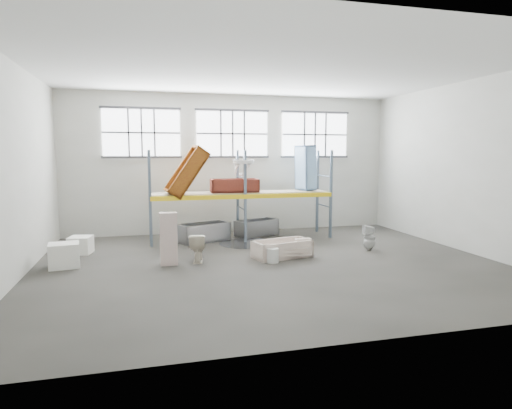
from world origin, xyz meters
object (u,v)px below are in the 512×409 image
object	(u,v)px
rust_tub_flat	(234,186)
blue_tub_upright	(305,168)
toilet_beige	(198,247)
bathtub_beige	(282,249)
toilet_white	(369,238)
steel_tub_right	(257,228)
bucket	(273,255)
steel_tub_left	(204,232)
cistern_tall	(169,239)
carton_near	(64,255)

from	to	relation	value
rust_tub_flat	blue_tub_upright	bearing A→B (deg)	2.84
toilet_beige	rust_tub_flat	xyz separation A→B (m)	(1.58, 2.77, 1.44)
bathtub_beige	toilet_white	world-z (taller)	toilet_white
steel_tub_right	rust_tub_flat	bearing A→B (deg)	-151.29
toilet_white	bucket	distance (m)	3.31
steel_tub_left	rust_tub_flat	bearing A→B (deg)	4.50
bathtub_beige	cistern_tall	xyz separation A→B (m)	(-3.12, -0.07, 0.45)
bathtub_beige	steel_tub_right	xyz separation A→B (m)	(0.13, 3.36, 0.04)
bucket	toilet_beige	bearing A→B (deg)	162.17
bathtub_beige	toilet_beige	size ratio (longest dim) A/B	2.13
cistern_tall	rust_tub_flat	size ratio (longest dim) A/B	0.87
blue_tub_upright	rust_tub_flat	bearing A→B (deg)	-177.16
bathtub_beige	toilet_beige	bearing A→B (deg)	164.49
bathtub_beige	steel_tub_left	bearing A→B (deg)	110.18
toilet_white	steel_tub_left	world-z (taller)	toilet_white
toilet_beige	toilet_white	world-z (taller)	toilet_white
toilet_beige	blue_tub_upright	world-z (taller)	blue_tub_upright
bathtub_beige	toilet_white	bearing A→B (deg)	-9.50
toilet_beige	toilet_white	bearing A→B (deg)	-169.03
steel_tub_right	rust_tub_flat	size ratio (longest dim) A/B	0.95
bathtub_beige	cistern_tall	world-z (taller)	cistern_tall
toilet_white	rust_tub_flat	distance (m)	4.69
cistern_tall	rust_tub_flat	xyz separation A→B (m)	(2.36, 2.94, 1.13)
rust_tub_flat	blue_tub_upright	distance (m)	2.63
cistern_tall	blue_tub_upright	bearing A→B (deg)	31.94
steel_tub_right	blue_tub_upright	world-z (taller)	blue_tub_upright
steel_tub_left	bucket	xyz separation A→B (m)	(1.40, -3.30, -0.11)
blue_tub_upright	carton_near	size ratio (longest dim) A/B	2.14
cistern_tall	toilet_white	world-z (taller)	cistern_tall
bathtub_beige	bucket	world-z (taller)	bathtub_beige
toilet_beige	blue_tub_upright	size ratio (longest dim) A/B	0.49
toilet_white	blue_tub_upright	size ratio (longest dim) A/B	0.50
toilet_beige	blue_tub_upright	xyz separation A→B (m)	(4.15, 2.90, 2.01)
carton_near	bathtub_beige	bearing A→B (deg)	-3.33
cistern_tall	steel_tub_right	world-z (taller)	cistern_tall
bathtub_beige	bucket	distance (m)	0.68
cistern_tall	carton_near	xyz separation A→B (m)	(-2.60, 0.40, -0.38)
toilet_beige	rust_tub_flat	world-z (taller)	rust_tub_flat
rust_tub_flat	carton_near	distance (m)	5.77
blue_tub_upright	carton_near	bearing A→B (deg)	-160.53
steel_tub_left	blue_tub_upright	distance (m)	4.20
toilet_beige	bucket	xyz separation A→B (m)	(1.92, -0.62, -0.19)
steel_tub_left	cistern_tall	bearing A→B (deg)	-114.39
rust_tub_flat	blue_tub_upright	world-z (taller)	blue_tub_upright
steel_tub_right	carton_near	xyz separation A→B (m)	(-5.85, -3.02, 0.04)
steel_tub_left	carton_near	bearing A→B (deg)	-147.84
steel_tub_left	bucket	distance (m)	3.59
bathtub_beige	rust_tub_flat	bearing A→B (deg)	91.81
steel_tub_right	blue_tub_upright	xyz separation A→B (m)	(1.68, -0.36, 2.12)
toilet_white	bucket	xyz separation A→B (m)	(-3.23, -0.69, -0.19)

